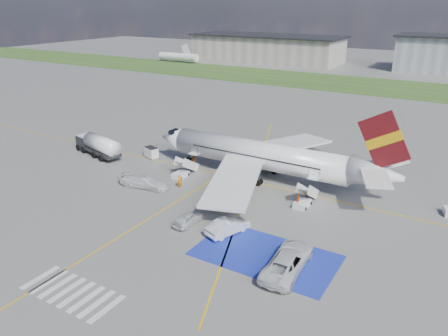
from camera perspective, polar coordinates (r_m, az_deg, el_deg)
The scene contains 20 objects.
ground at distance 51.72m, azimuth -2.66°, elevation -6.22°, with size 400.00×400.00×0.00m, color #60605E.
grass_strip at distance 137.61m, azimuth 20.14°, elevation 9.90°, with size 400.00×30.00×0.01m, color #2D4C1E.
taxiway_line_main at distance 61.10m, azimuth 3.58°, elevation -1.78°, with size 120.00×0.20×0.01m, color gold.
taxiway_line_cross at distance 47.91m, azimuth -14.49°, elevation -9.31°, with size 0.20×60.00×0.01m, color gold.
taxiway_line_diag at distance 61.10m, azimuth 3.58°, elevation -1.78°, with size 0.20×60.00×0.01m, color gold.
staging_box at distance 44.40m, azimuth 5.42°, elevation -11.28°, with size 14.00×8.00×0.01m, color #1B2DA3.
crosswalk at distance 41.52m, azimuth -19.26°, elevation -15.09°, with size 9.00×4.00×0.01m.
terminal_west at distance 187.41m, azimuth 5.60°, elevation 15.26°, with size 60.00×22.00×10.00m, color gray.
airliner at distance 60.93m, azimuth 5.78°, elevation 1.50°, with size 36.81×32.95×11.92m.
airstairs_fwd at distance 62.96m, azimuth -5.49°, elevation -0.53°, with size 1.90×5.20×3.60m.
airstairs_aft at distance 54.79m, azimuth 10.35°, elevation -4.20°, with size 1.90×5.20×3.60m.
fuel_tanker at distance 73.74m, azimuth -16.11°, elevation 2.66°, with size 10.41×5.05×3.44m.
gpu_cart at distance 70.77m, azimuth -9.46°, elevation 1.93°, with size 2.51×1.99×1.84m.
car_silver_a at distance 49.61m, azimuth -4.72°, elevation -6.61°, with size 1.67×4.16×1.42m, color #BBBDC2.
car_silver_b at distance 47.58m, azimuth 0.51°, elevation -7.61°, with size 1.82×5.21×1.72m, color silver.
van_white_a at distance 41.98m, azimuth 8.35°, elevation -11.55°, with size 3.00×6.50×2.44m, color silver.
van_white_b at distance 59.73m, azimuth -10.36°, elevation -1.58°, with size 2.16×5.31×2.08m, color silver.
crew_fwd at distance 59.01m, azimuth -5.80°, elevation -1.77°, with size 0.65×0.43×1.79m, color orange.
crew_nose at distance 67.07m, azimuth -3.99°, elevation 1.08°, with size 0.80×0.62×1.65m, color orange.
crew_aft at distance 54.20m, azimuth 9.65°, elevation -4.22°, with size 0.95×0.40×1.62m, color #E95A0C.
Camera 1 is at (25.75, -38.08, 23.70)m, focal length 35.00 mm.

